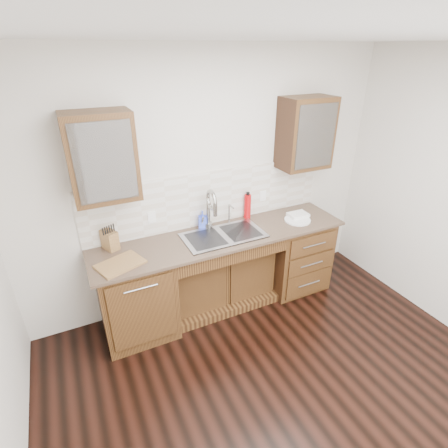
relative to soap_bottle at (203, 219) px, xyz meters
name	(u,v)px	position (x,y,z in m)	size (l,w,h in m)	color
ground	(296,410)	(0.12, -1.68, -1.05)	(4.00, 3.50, 0.10)	black
ceiling	(353,23)	(0.12, -1.68, 1.75)	(4.00, 3.50, 0.10)	white
wall_back	(208,184)	(0.12, 0.12, 0.35)	(4.00, 0.10, 2.70)	beige
base_cabinet_left	(136,296)	(-0.83, -0.24, -0.56)	(0.70, 0.62, 0.88)	#593014
base_cabinet_center	(219,274)	(0.12, -0.15, -0.65)	(1.20, 0.44, 0.70)	#593014
base_cabinet_right	(294,252)	(1.07, -0.24, -0.56)	(0.70, 0.62, 0.88)	#593014
countertop	(223,236)	(0.12, -0.25, -0.11)	(2.70, 0.65, 0.03)	#84705B
backsplash	(210,198)	(0.12, 0.06, 0.20)	(2.70, 0.02, 0.59)	beige
sink	(224,243)	(0.12, -0.27, -0.18)	(0.84, 0.46, 0.19)	#9E9EA5
faucet	(208,211)	(0.05, -0.04, 0.11)	(0.04, 0.04, 0.40)	#999993
filter_tap	(229,213)	(0.30, -0.03, 0.03)	(0.02, 0.02, 0.24)	#999993
upper_cabinet_left	(102,157)	(-0.93, -0.10, 0.82)	(0.55, 0.34, 0.75)	#593014
upper_cabinet_right	(305,133)	(1.17, -0.10, 0.82)	(0.55, 0.34, 0.75)	#593014
outlet_left	(152,217)	(-0.53, 0.05, 0.12)	(0.08, 0.01, 0.12)	white
outlet_right	(263,196)	(0.77, 0.05, 0.12)	(0.08, 0.01, 0.12)	white
soap_bottle	(203,219)	(0.00, 0.00, 0.00)	(0.09, 0.09, 0.19)	#415BF0
water_bottle	(247,206)	(0.55, 0.00, 0.05)	(0.08, 0.08, 0.28)	#B3090D
plate	(297,220)	(1.02, -0.31, -0.09)	(0.29, 0.29, 0.02)	white
dish_towel	(298,215)	(1.07, -0.24, -0.06)	(0.22, 0.16, 0.04)	white
knife_block	(110,240)	(-0.97, -0.03, 0.00)	(0.10, 0.17, 0.19)	olive
cutting_board	(120,264)	(-0.94, -0.35, -0.09)	(0.40, 0.28, 0.02)	olive
cup_left_a	(86,166)	(-1.06, -0.10, 0.77)	(0.11, 0.11, 0.09)	silver
cup_left_b	(116,162)	(-0.82, -0.10, 0.76)	(0.09, 0.09, 0.09)	white
cup_right_a	(298,139)	(1.08, -0.10, 0.77)	(0.12, 0.12, 0.09)	silver
cup_right_b	(309,137)	(1.23, -0.10, 0.77)	(0.11, 0.11, 0.10)	white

